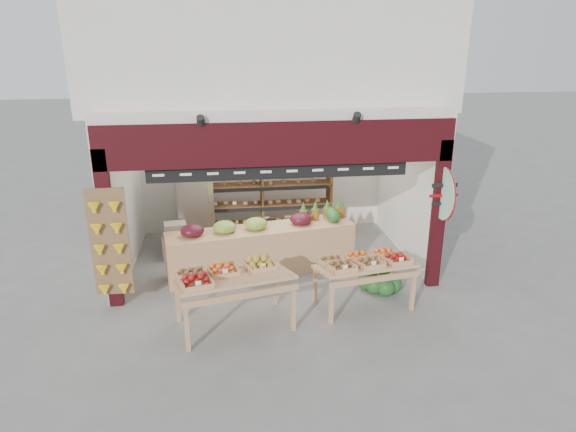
# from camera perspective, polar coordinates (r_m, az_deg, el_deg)

# --- Properties ---
(ground) EXTENTS (60.00, 60.00, 0.00)m
(ground) POSITION_cam_1_polar(r_m,az_deg,el_deg) (9.97, -1.56, -5.84)
(ground) COLOR slate
(ground) RESTS_ON ground
(shop_structure) EXTENTS (6.36, 5.12, 5.40)m
(shop_structure) POSITION_cam_1_polar(r_m,az_deg,el_deg) (10.63, -2.73, 17.62)
(shop_structure) COLOR silver
(shop_structure) RESTS_ON ground
(banana_board) EXTENTS (0.60, 0.15, 1.80)m
(banana_board) POSITION_cam_1_polar(r_m,az_deg,el_deg) (8.60, -19.21, -3.11)
(banana_board) COLOR brown
(banana_board) RESTS_ON ground
(gift_sign) EXTENTS (0.04, 0.93, 0.92)m
(gift_sign) POSITION_cam_1_polar(r_m,az_deg,el_deg) (8.99, 16.86, 2.42)
(gift_sign) COLOR #BBECCC
(gift_sign) RESTS_ON ground
(back_shelving) EXTENTS (3.00, 0.49, 1.86)m
(back_shelving) POSITION_cam_1_polar(r_m,az_deg,el_deg) (11.03, -2.92, 3.23)
(back_shelving) COLOR brown
(back_shelving) RESTS_ON ground
(refrigerator) EXTENTS (0.84, 0.84, 1.87)m
(refrigerator) POSITION_cam_1_polar(r_m,az_deg,el_deg) (10.95, -10.41, 1.46)
(refrigerator) COLOR silver
(refrigerator) RESTS_ON ground
(cardboard_stack) EXTENTS (1.07, 0.79, 0.73)m
(cardboard_stack) POSITION_cam_1_polar(r_m,az_deg,el_deg) (10.64, -11.21, -2.95)
(cardboard_stack) COLOR beige
(cardboard_stack) RESTS_ON ground
(mid_counter) EXTENTS (3.57, 1.28, 1.10)m
(mid_counter) POSITION_cam_1_polar(r_m,az_deg,el_deg) (9.66, -3.00, -3.58)
(mid_counter) COLOR tan
(mid_counter) RESTS_ON ground
(display_table_left) EXTENTS (1.89, 1.31, 1.08)m
(display_table_left) POSITION_cam_1_polar(r_m,az_deg,el_deg) (7.81, -7.03, -6.71)
(display_table_left) COLOR tan
(display_table_left) RESTS_ON ground
(display_table_right) EXTENTS (1.65, 1.09, 0.99)m
(display_table_right) POSITION_cam_1_polar(r_m,az_deg,el_deg) (8.43, 8.49, -5.21)
(display_table_right) COLOR tan
(display_table_right) RESTS_ON ground
(watermelon_pile) EXTENTS (0.75, 0.75, 0.59)m
(watermelon_pile) POSITION_cam_1_polar(r_m,az_deg,el_deg) (9.24, 10.16, -6.96)
(watermelon_pile) COLOR #1A4E1F
(watermelon_pile) RESTS_ON ground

